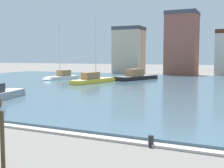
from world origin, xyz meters
TOP-DOWN VIEW (x-y plane):
  - harbor_water at (0.00, 32.89)m, footprint 89.36×47.64m
  - quay_edge_coping at (0.00, 8.82)m, footprint 89.36×0.50m
  - sailboat_white at (-20.95, 36.48)m, footprint 3.27×7.22m
  - sailboat_yellow at (-12.40, 33.00)m, footprint 3.12×9.31m
  - sailboat_black at (-8.85, 41.30)m, footprint 5.07×9.86m
  - mooring_bollard at (3.28, 8.67)m, footprint 0.24×0.24m
  - townhouse_wide_warehouse at (-17.67, 59.13)m, footprint 6.59×5.27m
  - townhouse_end_terrace at (-5.61, 59.27)m, footprint 6.42×6.61m

SIDE VIEW (x-z plane):
  - quay_edge_coping at x=0.00m, z-range 0.00..0.12m
  - harbor_water at x=0.00m, z-range 0.00..0.25m
  - mooring_bollard at x=3.28m, z-range 0.00..0.50m
  - sailboat_white at x=-20.95m, z-range -4.10..5.28m
  - sailboat_yellow at x=-12.40m, z-range -3.90..5.11m
  - sailboat_black at x=-8.85m, z-range -3.54..4.84m
  - townhouse_wide_warehouse at x=-17.67m, z-range 0.01..10.81m
  - townhouse_end_terrace at x=-5.61m, z-range 0.02..13.45m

